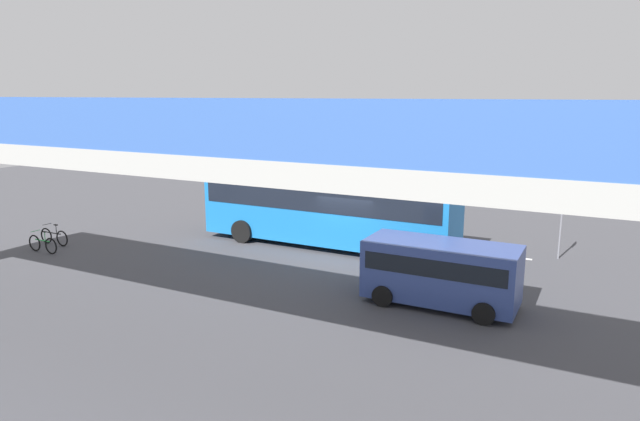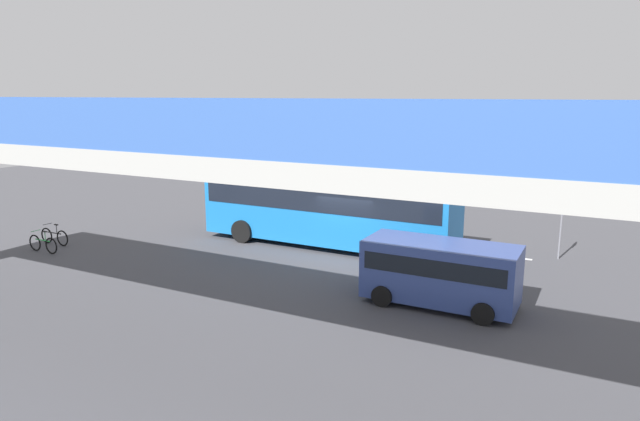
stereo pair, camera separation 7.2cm
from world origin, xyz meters
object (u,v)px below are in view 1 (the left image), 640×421
object	(u,v)px
pedestrian	(436,223)
traffic_sign	(562,214)
bicycle_green	(43,244)
city_bus	(327,204)
parked_van	(441,269)
bicycle_black	(54,237)

from	to	relation	value
pedestrian	traffic_sign	bearing A→B (deg)	176.57
bicycle_green	traffic_sign	size ratio (longest dim) A/B	0.63
city_bus	traffic_sign	world-z (taller)	city_bus
parked_van	bicycle_black	xyz separation A→B (m)	(17.38, 0.83, -0.81)
city_bus	bicycle_green	world-z (taller)	city_bus
traffic_sign	bicycle_black	bearing A→B (deg)	21.80
parked_van	traffic_sign	size ratio (longest dim) A/B	1.71
parked_van	bicycle_green	distance (m)	16.83
city_bus	bicycle_green	size ratio (longest dim) A/B	6.52
bicycle_black	pedestrian	world-z (taller)	pedestrian
parked_van	bicycle_black	world-z (taller)	parked_van
bicycle_green	bicycle_black	bearing A→B (deg)	-57.88
bicycle_black	pedestrian	xyz separation A→B (m)	(-15.06, -8.44, 0.51)
city_bus	pedestrian	distance (m)	5.15
traffic_sign	parked_van	bearing A→B (deg)	68.15
bicycle_black	traffic_sign	xyz separation A→B (m)	(-20.31, -8.12, 1.52)
bicycle_green	city_bus	bearing A→B (deg)	-147.21
city_bus	bicycle_black	world-z (taller)	city_bus
city_bus	bicycle_black	size ratio (longest dim) A/B	6.52
bicycle_green	pedestrian	distance (m)	17.25
city_bus	pedestrian	world-z (taller)	city_bus
traffic_sign	bicycle_green	bearing A→B (deg)	25.11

